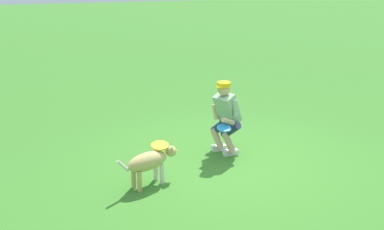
{
  "coord_description": "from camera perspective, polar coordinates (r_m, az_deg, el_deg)",
  "views": [
    {
      "loc": [
        2.39,
        6.47,
        3.23
      ],
      "look_at": [
        0.69,
        -0.01,
        0.9
      ],
      "focal_mm": 42.13,
      "sensor_mm": 36.0,
      "label": 1
    }
  ],
  "objects": [
    {
      "name": "frisbee_held",
      "position": [
        7.38,
        4.07,
        -1.66
      ],
      "size": [
        0.27,
        0.27,
        0.07
      ],
      "primitive_type": "cylinder",
      "rotation": [
        -0.2,
        0.03,
        0.18
      ],
      "color": "#278EE2",
      "rests_on": "person"
    },
    {
      "name": "dog",
      "position": [
        6.75,
        -5.32,
        -5.9
      ],
      "size": [
        1.01,
        0.54,
        0.56
      ],
      "rotation": [
        0.0,
        0.0,
        3.57
      ],
      "color": "tan",
      "rests_on": "ground_plane"
    },
    {
      "name": "person",
      "position": [
        7.71,
        4.28,
        -0.04
      ],
      "size": [
        0.53,
        0.71,
        1.29
      ],
      "rotation": [
        0.0,
        0.0,
        0.51
      ],
      "color": "silver",
      "rests_on": "ground_plane"
    },
    {
      "name": "ground_plane",
      "position": [
        7.62,
        5.09,
        -5.99
      ],
      "size": [
        60.0,
        60.0,
        0.0
      ],
      "primitive_type": "plane",
      "color": "#3C7E29"
    },
    {
      "name": "frisbee_flying",
      "position": [
        6.84,
        -4.08,
        -3.87
      ],
      "size": [
        0.39,
        0.38,
        0.08
      ],
      "primitive_type": "cylinder",
      "rotation": [
        -0.12,
        -0.09,
        5.51
      ],
      "color": "yellow"
    }
  ]
}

